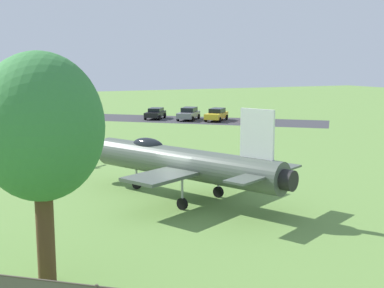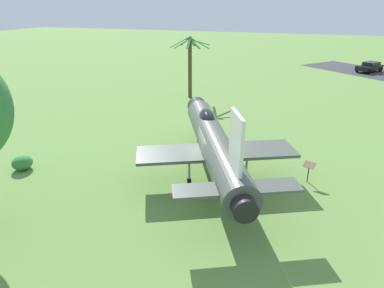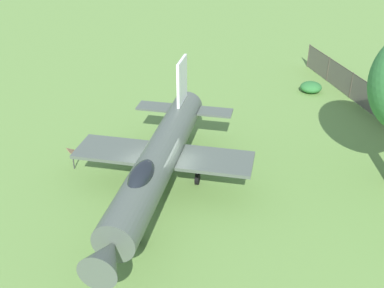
{
  "view_description": "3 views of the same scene",
  "coord_description": "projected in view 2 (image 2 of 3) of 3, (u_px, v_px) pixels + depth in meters",
  "views": [
    {
      "loc": [
        -24.15,
        10.61,
        7.28
      ],
      "look_at": [
        8.23,
        -4.28,
        1.5
      ],
      "focal_mm": 47.61,
      "sensor_mm": 36.0,
      "label": 1
    },
    {
      "loc": [
        -16.12,
        -4.33,
        9.0
      ],
      "look_at": [
        0.45,
        1.44,
        1.59
      ],
      "focal_mm": 31.31,
      "sensor_mm": 36.0,
      "label": 2
    },
    {
      "loc": [
        13.11,
        12.11,
        12.57
      ],
      "look_at": [
        -1.15,
        0.96,
        2.51
      ],
      "focal_mm": 42.92,
      "sensor_mm": 36.0,
      "label": 3
    }
  ],
  "objects": [
    {
      "name": "shrub_near_fence",
      "position": [
        22.0,
        163.0,
        19.49
      ],
      "size": [
        1.18,
        1.1,
        0.83
      ],
      "color": "#387F3D",
      "rests_on": "ground_plane"
    },
    {
      "name": "info_plaque",
      "position": [
        309.0,
        168.0,
        17.93
      ],
      "size": [
        0.58,
        0.7,
        1.14
      ],
      "color": "#333333",
      "rests_on": "ground_plane"
    },
    {
      "name": "display_jet",
      "position": [
        213.0,
        141.0,
        18.39
      ],
      "size": [
        13.02,
        8.74,
        5.12
      ],
      "rotation": [
        0.0,
        0.0,
        0.45
      ],
      "color": "#4C564C",
      "rests_on": "ground_plane"
    },
    {
      "name": "ground_plane",
      "position": [
        214.0,
        176.0,
        18.83
      ],
      "size": [
        200.0,
        200.0,
        0.0
      ],
      "primitive_type": "plane",
      "color": "#668E42"
    },
    {
      "name": "palm_tree",
      "position": [
        190.0,
        64.0,
        33.37
      ],
      "size": [
        3.81,
        3.98,
        6.01
      ],
      "color": "brown",
      "rests_on": "ground_plane"
    },
    {
      "name": "parked_car_black",
      "position": [
        370.0,
        67.0,
        47.07
      ],
      "size": [
        4.42,
        3.93,
        1.38
      ],
      "rotation": [
        0.0,
        0.0,
        8.79
      ],
      "color": "black",
      "rests_on": "ground_plane"
    }
  ]
}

